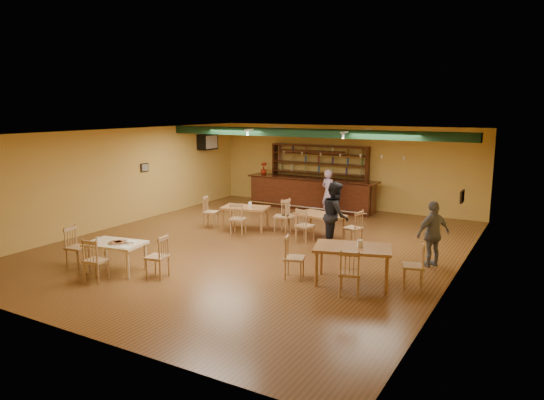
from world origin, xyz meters
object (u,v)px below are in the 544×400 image
Objects in this scene: patron_right_a at (336,215)px; dining_table_b at (320,226)px; bar_counter at (311,193)px; dining_table_a at (245,218)px; dining_table_d at (352,265)px; near_table at (116,257)px; patron_bar at (328,193)px.

dining_table_b is at bearing 20.90° from patron_right_a.
bar_counter reaches higher than dining_table_a.
near_table is (-4.86, -1.94, -0.06)m from dining_table_d.
near_table is at bearing -108.00° from dining_table_a.
bar_counter is 3.07× the size of patron_bar.
bar_counter reaches higher than near_table.
patron_bar is at bearing 100.98° from dining_table_d.
dining_table_b is at bearing 128.90° from patron_bar.
patron_right_a is at bearing -31.65° from dining_table_b.
patron_bar is at bearing 67.54° from near_table.
dining_table_b is at bearing 52.22° from near_table.
patron_bar is (-3.06, 5.79, 0.40)m from dining_table_d.
dining_table_d is at bearing 12.42° from near_table.
dining_table_b and near_table have the same top height.
bar_counter is at bearing 8.26° from patron_right_a.
bar_counter is 1.34m from patron_bar.
bar_counter is 3.77m from dining_table_a.
dining_table_d is at bearing -46.48° from dining_table_a.
dining_table_d reaches higher than near_table.
patron_right_a is at bearing -57.63° from bar_counter.
patron_bar is at bearing 1.96° from patron_right_a.
patron_right_a reaches higher than near_table.
dining_table_d is at bearing 138.05° from patron_bar.
dining_table_b is 1.25m from patron_right_a.
patron_bar reaches higher than dining_table_b.
dining_table_a is at bearing -161.90° from dining_table_b.
patron_right_a is (0.80, -0.80, 0.54)m from dining_table_b.
dining_table_d reaches higher than dining_table_a.
dining_table_a is 3.28m from patron_right_a.
patron_bar is (-0.92, 2.71, 0.46)m from dining_table_b.
dining_table_b is 3.75m from dining_table_d.
dining_table_d is 0.90× the size of patron_right_a.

